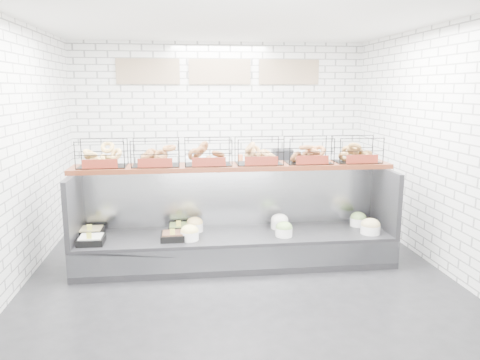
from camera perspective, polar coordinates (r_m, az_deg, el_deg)
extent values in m
plane|color=black|center=(5.87, -0.21, -11.13)|extent=(5.50, 5.50, 0.00)
cube|color=white|center=(8.20, -2.44, 6.05)|extent=(5.00, 0.02, 3.00)
cube|color=white|center=(5.76, -25.79, 2.80)|extent=(0.02, 5.50, 3.00)
cube|color=white|center=(6.28, 23.13, 3.61)|extent=(0.02, 5.50, 3.00)
cube|color=white|center=(5.49, -0.23, 19.26)|extent=(5.00, 5.50, 0.02)
cube|color=tan|center=(8.14, -11.15, 12.86)|extent=(1.05, 0.03, 0.42)
cube|color=tan|center=(8.15, -2.49, 13.05)|extent=(1.05, 0.03, 0.42)
cube|color=tan|center=(8.33, 5.99, 12.96)|extent=(1.05, 0.03, 0.42)
cube|color=black|center=(6.08, -0.54, -8.32)|extent=(4.00, 0.90, 0.40)
cube|color=#93969B|center=(5.67, -0.05, -9.59)|extent=(4.00, 0.03, 0.28)
cube|color=#93969B|center=(6.30, -0.96, -1.93)|extent=(4.00, 0.08, 0.80)
cube|color=black|center=(6.02, -19.55, -3.20)|extent=(0.06, 0.90, 0.80)
cube|color=black|center=(6.42, 17.22, -2.20)|extent=(0.06, 0.90, 0.80)
cube|color=black|center=(5.89, -17.68, -7.03)|extent=(0.30, 0.30, 0.08)
cube|color=silver|center=(5.88, -17.70, -6.71)|extent=(0.26, 0.26, 0.04)
cube|color=#E7E450|center=(5.77, -17.93, -6.51)|extent=(0.06, 0.01, 0.08)
cube|color=black|center=(6.22, -17.64, -6.07)|extent=(0.29, 0.29, 0.08)
cube|color=#C9BA7B|center=(6.21, -17.66, -5.76)|extent=(0.25, 0.25, 0.04)
cube|color=#E7E450|center=(6.10, -17.87, -5.54)|extent=(0.06, 0.01, 0.08)
cube|color=black|center=(5.82, -8.19, -6.84)|extent=(0.29, 0.29, 0.08)
cube|color=brown|center=(5.81, -8.20, -6.52)|extent=(0.25, 0.25, 0.04)
cube|color=#E7E450|center=(5.70, -8.24, -6.29)|extent=(0.06, 0.01, 0.08)
cube|color=black|center=(6.14, -7.47, -5.85)|extent=(0.27, 0.27, 0.08)
cube|color=#79954C|center=(6.13, -7.48, -5.54)|extent=(0.23, 0.23, 0.04)
cube|color=#E7E450|center=(6.03, -7.50, -5.30)|extent=(0.06, 0.01, 0.08)
cylinder|color=white|center=(5.78, -6.16, -6.75)|extent=(0.22, 0.22, 0.11)
ellipsoid|color=#F1DC7B|center=(5.77, -6.17, -6.18)|extent=(0.22, 0.22, 0.15)
cylinder|color=white|center=(6.12, -5.53, -5.73)|extent=(0.22, 0.22, 0.11)
ellipsoid|color=#E4C374|center=(6.10, -5.54, -5.19)|extent=(0.21, 0.21, 0.15)
cylinder|color=white|center=(5.92, 5.37, -6.32)|extent=(0.21, 0.21, 0.11)
ellipsoid|color=#729B4F|center=(5.90, 5.38, -5.77)|extent=(0.21, 0.21, 0.15)
cylinder|color=white|center=(6.25, 4.84, -5.37)|extent=(0.23, 0.23, 0.11)
ellipsoid|color=white|center=(6.23, 4.85, -4.84)|extent=(0.23, 0.23, 0.16)
cylinder|color=white|center=(6.22, 15.59, -5.82)|extent=(0.25, 0.25, 0.11)
ellipsoid|color=tan|center=(6.20, 15.62, -5.29)|extent=(0.24, 0.24, 0.17)
cylinder|color=white|center=(6.52, 14.20, -4.96)|extent=(0.21, 0.21, 0.11)
ellipsoid|color=#75984D|center=(6.51, 14.22, -4.45)|extent=(0.21, 0.21, 0.15)
cube|color=#4C1E10|center=(6.03, -0.79, 1.64)|extent=(4.10, 0.50, 0.06)
cube|color=black|center=(6.06, -16.46, 3.14)|extent=(0.60, 0.38, 0.34)
cube|color=maroon|center=(5.87, -16.73, 1.90)|extent=(0.42, 0.02, 0.11)
cube|color=black|center=(5.98, -10.24, 3.32)|extent=(0.60, 0.38, 0.34)
cube|color=maroon|center=(5.80, -10.32, 2.07)|extent=(0.42, 0.02, 0.11)
cube|color=black|center=(5.98, -3.93, 3.47)|extent=(0.60, 0.38, 0.34)
cube|color=maroon|center=(5.79, -3.81, 2.22)|extent=(0.42, 0.02, 0.11)
cube|color=black|center=(6.05, 2.31, 3.57)|extent=(0.60, 0.38, 0.34)
cube|color=maroon|center=(5.86, 2.62, 2.35)|extent=(0.42, 0.02, 0.11)
cube|color=black|center=(6.18, 8.35, 3.63)|extent=(0.60, 0.38, 0.34)
cube|color=maroon|center=(6.01, 8.82, 2.43)|extent=(0.42, 0.02, 0.11)
cube|color=black|center=(6.39, 14.06, 3.65)|extent=(0.60, 0.38, 0.34)
cube|color=maroon|center=(6.21, 14.67, 2.49)|extent=(0.42, 0.02, 0.11)
cube|color=#93969B|center=(8.05, -2.21, -1.62)|extent=(4.00, 0.60, 0.90)
cube|color=black|center=(7.94, -10.52, 2.22)|extent=(0.40, 0.30, 0.24)
cube|color=silver|center=(7.97, -5.44, 2.16)|extent=(0.35, 0.28, 0.18)
cylinder|color=#D96836|center=(7.94, 0.03, 2.33)|extent=(0.09, 0.09, 0.22)
cube|color=black|center=(8.03, 5.24, 2.67)|extent=(0.30, 0.30, 0.30)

